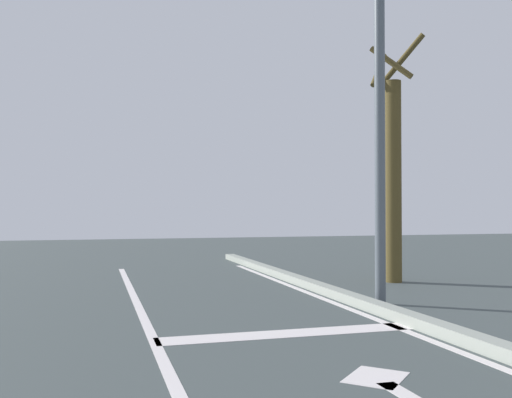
# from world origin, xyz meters

# --- Properties ---
(stop_bar) EXTENTS (3.03, 0.40, 0.01)m
(stop_bar) POSITION_xyz_m (1.87, 8.31, 0.00)
(stop_bar) COLOR silver
(stop_bar) RESTS_ON ground
(lane_arrow_head) EXTENTS (0.71, 0.71, 0.01)m
(lane_arrow_head) POSITION_xyz_m (2.02, 6.52, 0.00)
(lane_arrow_head) COLOR silver
(lane_arrow_head) RESTS_ON ground
(traffic_signal_mast) EXTENTS (5.38, 0.34, 5.59)m
(traffic_signal_mast) POSITION_xyz_m (2.29, 9.81, 4.18)
(traffic_signal_mast) COLOR #545E65
(traffic_signal_mast) RESTS_ON ground
(roadside_tree) EXTENTS (1.14, 1.17, 4.89)m
(roadside_tree) POSITION_xyz_m (5.36, 12.06, 2.19)
(roadside_tree) COLOR brown
(roadside_tree) RESTS_ON ground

